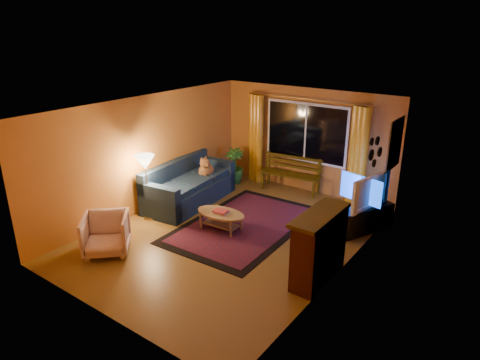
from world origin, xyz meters
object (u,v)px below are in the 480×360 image
Objects in this scene: armchair at (106,232)px; coffee_table at (221,221)px; bench at (290,183)px; floor_lamp at (147,188)px; tv_console at (363,218)px; sofa at (190,183)px.

coffee_table is at bearing 16.12° from armchair.
armchair is at bearing -112.13° from bench.
floor_lamp is 4.40m from tv_console.
sofa is 2.59m from armchair.
armchair is at bearing -109.20° from tv_console.
bench is 2.63m from coffee_table.
tv_console is at bearing 35.35° from coffee_table.
coffee_table is 2.81m from tv_console.
coffee_table is (1.55, 0.48, -0.50)m from floor_lamp.
coffee_table is at bearing -99.13° from bench.
bench is 3.54m from floor_lamp.
armchair is 0.76× the size of coffee_table.
floor_lamp is at bearing 63.93° from armchair.
sofa is 2.96× the size of armchair.
armchair is 2.20m from coffee_table.
floor_lamp reaches higher than tv_console.
sofa is (-1.51, -1.94, 0.25)m from bench.
armchair is (0.32, -2.57, -0.08)m from sofa.
floor_lamp is at bearing -126.43° from tv_console.
sofa is 1.85× the size of tv_console.
armchair is at bearing -72.57° from floor_lamp.
sofa is at bearing -140.91° from tv_console.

